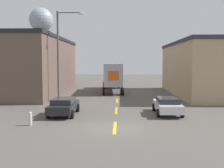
{
  "coord_description": "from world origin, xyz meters",
  "views": [
    {
      "loc": [
        0.34,
        -17.24,
        4.13
      ],
      "look_at": [
        -0.48,
        10.53,
        2.0
      ],
      "focal_mm": 45.0,
      "sensor_mm": 36.0,
      "label": 1
    }
  ],
  "objects_px": {
    "parked_car_left_near": "(64,106)",
    "parked_car_right_near": "(167,105)",
    "street_lamp": "(61,50)",
    "fire_hydrant": "(30,119)",
    "semi_truck": "(112,75)",
    "water_tower": "(41,21)"
  },
  "relations": [
    {
      "from": "parked_car_left_near",
      "to": "parked_car_right_near",
      "type": "relative_size",
      "value": 1.0
    },
    {
      "from": "street_lamp",
      "to": "fire_hydrant",
      "type": "relative_size",
      "value": 10.3
    },
    {
      "from": "fire_hydrant",
      "to": "street_lamp",
      "type": "bearing_deg",
      "value": 91.53
    },
    {
      "from": "semi_truck",
      "to": "street_lamp",
      "type": "xyz_separation_m",
      "value": [
        -5.02,
        -11.01,
        3.07
      ]
    },
    {
      "from": "fire_hydrant",
      "to": "parked_car_left_near",
      "type": "bearing_deg",
      "value": 68.92
    },
    {
      "from": "semi_truck",
      "to": "fire_hydrant",
      "type": "bearing_deg",
      "value": -105.25
    },
    {
      "from": "semi_truck",
      "to": "parked_car_left_near",
      "type": "xyz_separation_m",
      "value": [
        -3.27,
        -18.46,
        -1.61
      ]
    },
    {
      "from": "parked_car_right_near",
      "to": "fire_hydrant",
      "type": "bearing_deg",
      "value": -155.8
    },
    {
      "from": "parked_car_left_near",
      "to": "semi_truck",
      "type": "bearing_deg",
      "value": 79.97
    },
    {
      "from": "parked_car_left_near",
      "to": "water_tower",
      "type": "xyz_separation_m",
      "value": [
        -13.4,
        41.76,
        12.81
      ]
    },
    {
      "from": "street_lamp",
      "to": "fire_hydrant",
      "type": "bearing_deg",
      "value": -88.47
    },
    {
      "from": "semi_truck",
      "to": "fire_hydrant",
      "type": "height_order",
      "value": "semi_truck"
    },
    {
      "from": "water_tower",
      "to": "street_lamp",
      "type": "relative_size",
      "value": 1.74
    },
    {
      "from": "fire_hydrant",
      "to": "water_tower",
      "type": "bearing_deg",
      "value": 104.7
    },
    {
      "from": "street_lamp",
      "to": "fire_hydrant",
      "type": "xyz_separation_m",
      "value": [
        0.3,
        -11.22,
        -4.96
      ]
    },
    {
      "from": "parked_car_left_near",
      "to": "water_tower",
      "type": "bearing_deg",
      "value": 107.79
    },
    {
      "from": "parked_car_left_near",
      "to": "street_lamp",
      "type": "height_order",
      "value": "street_lamp"
    },
    {
      "from": "parked_car_right_near",
      "to": "fire_hydrant",
      "type": "distance_m",
      "value": 10.63
    },
    {
      "from": "semi_truck",
      "to": "fire_hydrant",
      "type": "relative_size",
      "value": 13.7
    },
    {
      "from": "water_tower",
      "to": "fire_hydrant",
      "type": "xyz_separation_m",
      "value": [
        11.94,
        -45.53,
        -13.08
      ]
    },
    {
      "from": "parked_car_right_near",
      "to": "water_tower",
      "type": "xyz_separation_m",
      "value": [
        -21.64,
        41.17,
        12.81
      ]
    },
    {
      "from": "parked_car_left_near",
      "to": "water_tower",
      "type": "relative_size",
      "value": 0.28
    }
  ]
}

